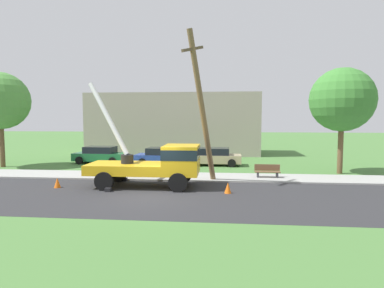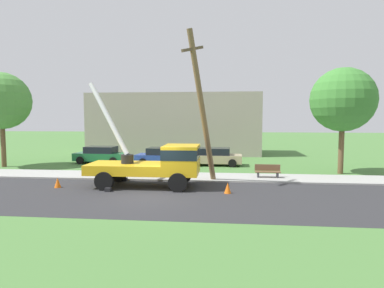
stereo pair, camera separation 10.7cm
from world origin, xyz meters
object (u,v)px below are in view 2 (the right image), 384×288
at_px(parked_sedan_green, 101,155).
at_px(roadside_tree_near, 1,101).
at_px(traffic_cone_ahead, 228,188).
at_px(park_bench, 268,172).
at_px(parked_sedan_tan, 214,157).
at_px(utility_truck, 159,162).
at_px(parked_sedan_blue, 163,156).
at_px(roadside_tree_far, 343,100).
at_px(traffic_cone_behind, 58,183).
at_px(leaning_utility_pole, 202,107).

height_order(parked_sedan_green, roadside_tree_near, roadside_tree_near).
distance_m(traffic_cone_ahead, park_bench, 5.01).
bearing_deg(parked_sedan_tan, roadside_tree_near, -171.36).
height_order(utility_truck, roadside_tree_near, roadside_tree_near).
height_order(parked_sedan_green, parked_sedan_tan, same).
distance_m(parked_sedan_blue, park_bench, 9.35).
bearing_deg(parked_sedan_blue, roadside_tree_far, -12.12).
bearing_deg(traffic_cone_behind, traffic_cone_ahead, -2.60).
bearing_deg(parked_sedan_tan, parked_sedan_green, 177.81).
distance_m(traffic_cone_ahead, traffic_cone_behind, 9.40).
distance_m(parked_sedan_green, park_bench, 14.51).
relative_size(utility_truck, roadside_tree_far, 0.93).
bearing_deg(traffic_cone_ahead, parked_sedan_tan, 95.96).
relative_size(traffic_cone_behind, roadside_tree_near, 0.08).
xyz_separation_m(park_bench, roadside_tree_near, (-20.06, 3.04, 4.70)).
xyz_separation_m(utility_truck, roadside_tree_far, (11.65, 5.53, 3.66)).
distance_m(parked_sedan_blue, roadside_tree_far, 13.98).
xyz_separation_m(traffic_cone_ahead, parked_sedan_tan, (-1.03, 9.86, 0.43)).
bearing_deg(parked_sedan_green, parked_sedan_blue, -6.92).
relative_size(traffic_cone_ahead, traffic_cone_behind, 1.00).
bearing_deg(roadside_tree_far, park_bench, -154.96).
bearing_deg(leaning_utility_pole, parked_sedan_blue, 117.00).
relative_size(leaning_utility_pole, parked_sedan_green, 1.95).
xyz_separation_m(parked_sedan_green, roadside_tree_near, (-6.82, -2.87, 4.45)).
distance_m(utility_truck, roadside_tree_near, 15.43).
distance_m(utility_truck, traffic_cone_ahead, 4.20).
xyz_separation_m(traffic_cone_behind, park_bench, (11.93, 3.88, 0.18)).
bearing_deg(roadside_tree_near, parked_sedan_tan, 8.64).
relative_size(utility_truck, traffic_cone_ahead, 12.10).
bearing_deg(traffic_cone_behind, utility_truck, 8.37).
relative_size(parked_sedan_green, roadside_tree_far, 0.62).
distance_m(parked_sedan_tan, roadside_tree_near, 17.27).
height_order(parked_sedan_green, park_bench, parked_sedan_green).
bearing_deg(parked_sedan_tan, utility_truck, -108.16).
height_order(leaning_utility_pole, traffic_cone_behind, leaning_utility_pole).
bearing_deg(roadside_tree_far, roadside_tree_near, 178.68).
bearing_deg(leaning_utility_pole, parked_sedan_tan, 86.33).
bearing_deg(roadside_tree_far, parked_sedan_tan, 160.72).
distance_m(utility_truck, leaning_utility_pole, 4.03).
height_order(leaning_utility_pole, traffic_cone_ahead, leaning_utility_pole).
height_order(parked_sedan_blue, roadside_tree_far, roadside_tree_far).
distance_m(utility_truck, parked_sedan_blue, 8.45).
height_order(parked_sedan_tan, park_bench, parked_sedan_tan).
bearing_deg(utility_truck, leaning_utility_pole, 24.99).
distance_m(leaning_utility_pole, traffic_cone_behind, 9.14).
bearing_deg(parked_sedan_tan, traffic_cone_behind, -131.56).
bearing_deg(parked_sedan_blue, traffic_cone_ahead, -61.48).
xyz_separation_m(traffic_cone_ahead, roadside_tree_near, (-17.52, 7.35, 4.88)).
xyz_separation_m(traffic_cone_behind, parked_sedan_green, (-1.32, 9.80, 0.43)).
relative_size(parked_sedan_green, park_bench, 2.81).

